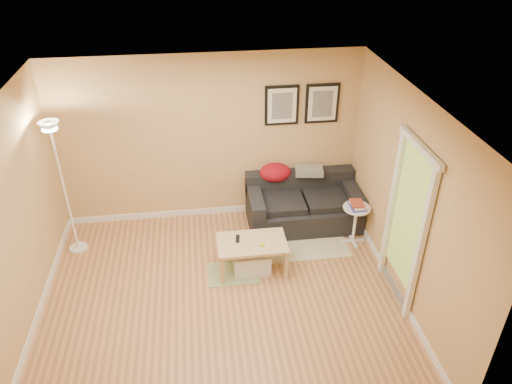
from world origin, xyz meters
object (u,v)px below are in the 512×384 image
coffee_table (252,256)px  floor_lamp (65,193)px  sofa (304,203)px  side_table (355,224)px  storage_bin (252,261)px  book_stack (357,205)px

coffee_table → floor_lamp: size_ratio=0.46×
sofa → floor_lamp: (-3.38, -0.20, 0.57)m
coffee_table → side_table: size_ratio=1.53×
storage_bin → side_table: bearing=15.7°
coffee_table → floor_lamp: (-2.45, 0.78, 0.72)m
side_table → book_stack: 0.34m
book_stack → floor_lamp: 4.05m
storage_bin → book_stack: size_ratio=1.95×
sofa → coffee_table: (-0.93, -0.98, -0.14)m
floor_lamp → sofa: bearing=3.4°
book_stack → side_table: bearing=110.6°
side_table → book_stack: book_stack is taller
coffee_table → side_table: bearing=2.9°
side_table → book_stack: size_ratio=2.30×
sofa → book_stack: size_ratio=6.47×
sofa → book_stack: sofa is taller
coffee_table → side_table: 1.62m
sofa → side_table: bearing=-41.2°
side_table → book_stack: (0.00, -0.00, 0.34)m
floor_lamp → storage_bin: bearing=-18.2°
book_stack → floor_lamp: floor_lamp is taller
coffee_table → storage_bin: size_ratio=1.80×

